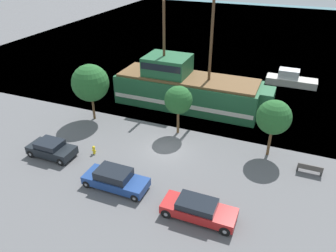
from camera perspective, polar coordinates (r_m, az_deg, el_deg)
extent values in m
plane|color=#5B5B5E|center=(28.92, -0.32, -4.11)|extent=(160.00, 160.00, 0.00)
plane|color=teal|center=(68.79, 14.35, 15.08)|extent=(80.00, 80.00, 0.00)
cube|color=#1E5633|center=(36.14, 3.36, 5.87)|extent=(15.60, 4.87, 3.16)
cube|color=silver|center=(36.33, 3.34, 5.19)|extent=(15.29, 4.95, 0.45)
cube|color=#1E5633|center=(34.44, 16.73, 4.26)|extent=(1.40, 2.68, 2.21)
cube|color=brown|center=(35.50, 3.44, 8.40)|extent=(14.98, 4.48, 0.25)
cube|color=#1E5633|center=(35.89, -0.10, 10.58)|extent=(4.68, 3.90, 1.98)
cube|color=black|center=(35.79, -0.10, 11.03)|extent=(4.45, 3.96, 0.71)
cylinder|color=#4C331E|center=(33.49, 7.60, 15.10)|extent=(0.28, 0.28, 8.87)
cylinder|color=#4C331E|center=(35.24, -0.71, 14.94)|extent=(0.28, 0.28, 7.54)
cube|color=#B7B2A8|center=(44.99, 20.67, 7.27)|extent=(6.19, 2.13, 0.89)
cube|color=silver|center=(44.67, 20.30, 8.55)|extent=(2.48, 1.66, 1.09)
cube|color=black|center=(44.66, 21.25, 8.37)|extent=(0.12, 1.49, 0.87)
cube|color=maroon|center=(45.55, -1.04, 9.55)|extent=(5.72, 2.01, 1.03)
cube|color=silver|center=(45.37, -1.56, 10.88)|extent=(2.29, 1.57, 1.10)
cube|color=black|center=(45.11, -0.74, 10.78)|extent=(0.12, 1.40, 0.88)
cube|color=navy|center=(24.82, -9.07, -9.44)|extent=(4.84, 1.91, 0.64)
cube|color=black|center=(24.50, -9.48, -8.21)|extent=(2.52, 1.72, 0.63)
cylinder|color=black|center=(23.60, -5.81, -12.34)|extent=(0.60, 0.22, 0.60)
cylinder|color=gray|center=(23.60, -5.81, -12.34)|extent=(0.23, 0.25, 0.23)
cylinder|color=black|center=(24.76, -3.95, -9.91)|extent=(0.60, 0.22, 0.60)
cylinder|color=gray|center=(24.76, -3.95, -9.91)|extent=(0.23, 0.25, 0.23)
cylinder|color=black|center=(25.36, -13.97, -9.77)|extent=(0.60, 0.22, 0.60)
cylinder|color=gray|center=(25.36, -13.97, -9.77)|extent=(0.23, 0.25, 0.23)
cylinder|color=black|center=(26.44, -11.85, -7.65)|extent=(0.60, 0.22, 0.60)
cylinder|color=gray|center=(26.44, -11.85, -7.65)|extent=(0.23, 0.25, 0.23)
cube|color=black|center=(29.48, -19.57, -3.94)|extent=(4.02, 1.88, 0.69)
cube|color=black|center=(29.26, -19.93, -2.94)|extent=(2.09, 1.69, 0.47)
cylinder|color=black|center=(28.19, -18.17, -5.95)|extent=(0.67, 0.22, 0.67)
cylinder|color=gray|center=(28.19, -18.17, -5.95)|extent=(0.25, 0.25, 0.25)
cylinder|color=black|center=(29.25, -16.13, -4.22)|extent=(0.67, 0.22, 0.67)
cylinder|color=gray|center=(29.25, -16.13, -4.22)|extent=(0.25, 0.25, 0.25)
cylinder|color=black|center=(30.09, -22.75, -4.48)|extent=(0.67, 0.22, 0.67)
cylinder|color=gray|center=(30.09, -22.75, -4.48)|extent=(0.25, 0.25, 0.25)
cylinder|color=black|center=(31.07, -20.67, -2.91)|extent=(0.67, 0.22, 0.67)
cylinder|color=gray|center=(31.07, -20.67, -2.91)|extent=(0.25, 0.25, 0.25)
cube|color=#B21E1E|center=(22.25, 5.38, -14.49)|extent=(4.92, 1.81, 0.63)
cube|color=black|center=(21.90, 5.07, -13.37)|extent=(2.56, 1.63, 0.46)
cylinder|color=black|center=(21.56, 9.89, -17.55)|extent=(0.71, 0.22, 0.71)
cylinder|color=gray|center=(21.56, 9.89, -17.55)|extent=(0.27, 0.25, 0.27)
cylinder|color=black|center=(22.71, 10.89, -14.69)|extent=(0.71, 0.22, 0.71)
cylinder|color=gray|center=(22.71, 10.89, -14.69)|extent=(0.27, 0.25, 0.27)
cylinder|color=black|center=(22.30, -0.29, -15.00)|extent=(0.71, 0.22, 0.71)
cylinder|color=gray|center=(22.30, -0.29, -15.00)|extent=(0.27, 0.25, 0.27)
cylinder|color=black|center=(23.42, 1.27, -12.40)|extent=(0.71, 0.22, 0.71)
cylinder|color=gray|center=(23.42, 1.27, -12.40)|extent=(0.27, 0.25, 0.27)
cylinder|color=yellow|center=(28.93, -12.75, -4.25)|extent=(0.22, 0.22, 0.56)
sphere|color=yellow|center=(28.74, -12.83, -3.65)|extent=(0.25, 0.25, 0.25)
cylinder|color=yellow|center=(29.00, -13.02, -4.13)|extent=(0.10, 0.09, 0.09)
cylinder|color=yellow|center=(28.84, -12.49, -4.27)|extent=(0.10, 0.09, 0.09)
cube|color=#4C4742|center=(28.24, 23.47, -6.79)|extent=(1.87, 0.45, 0.05)
cube|color=#4C4742|center=(27.95, 23.55, -6.64)|extent=(1.87, 0.06, 0.40)
cube|color=#2D2D2D|center=(28.30, 21.63, -6.85)|extent=(0.12, 0.36, 0.40)
cube|color=#2D2D2D|center=(28.45, 25.13, -7.47)|extent=(0.12, 0.36, 0.40)
cylinder|color=brown|center=(34.25, -12.85, 3.05)|extent=(0.24, 0.24, 2.38)
sphere|color=#235B28|center=(33.16, -13.38, 7.31)|extent=(3.67, 3.67, 3.67)
cylinder|color=brown|center=(30.86, 1.76, 0.73)|extent=(0.24, 0.24, 2.34)
sphere|color=#235B28|center=(29.84, 1.82, 4.57)|extent=(2.60, 2.60, 2.60)
cylinder|color=brown|center=(28.92, 17.23, -2.76)|extent=(0.24, 0.24, 2.41)
sphere|color=#235B28|center=(27.77, 17.95, 1.48)|extent=(2.85, 2.85, 2.85)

